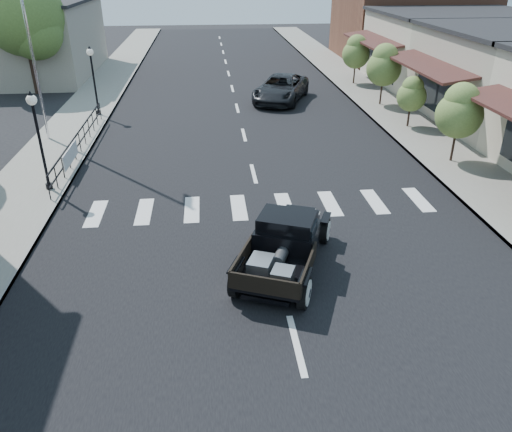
{
  "coord_description": "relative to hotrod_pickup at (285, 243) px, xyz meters",
  "views": [
    {
      "loc": [
        -1.73,
        -11.36,
        7.56
      ],
      "look_at": [
        -0.46,
        1.39,
        1.0
      ],
      "focal_mm": 35.0,
      "sensor_mm": 36.0,
      "label": 1
    }
  ],
  "objects": [
    {
      "name": "lamp_post_c",
      "position": [
        -7.79,
        15.86,
        1.14
      ],
      "size": [
        0.36,
        0.36,
        3.55
      ],
      "primitive_type": null,
      "color": "black",
      "rests_on": "sidewalk_left"
    },
    {
      "name": "big_tree_far",
      "position": [
        -12.69,
        21.86,
        2.78
      ],
      "size": [
        4.85,
        4.85,
        7.12
      ],
      "primitive_type": null,
      "color": "#4B692D",
      "rests_on": "ground"
    },
    {
      "name": "sidewalk_left",
      "position": [
        -8.69,
        14.86,
        -0.71
      ],
      "size": [
        3.0,
        80.0,
        0.15
      ],
      "primitive_type": "cube",
      "color": "gray",
      "rests_on": "ground"
    },
    {
      "name": "ground",
      "position": [
        -0.19,
        -0.14,
        -0.78
      ],
      "size": [
        120.0,
        120.0,
        0.0
      ],
      "primitive_type": "plane",
      "color": "black",
      "rests_on": "ground"
    },
    {
      "name": "small_tree_d",
      "position": [
        8.11,
        16.46,
        1.0
      ],
      "size": [
        1.96,
        1.96,
        3.27
      ],
      "primitive_type": null,
      "color": "#597334",
      "rests_on": "sidewalk_right"
    },
    {
      "name": "road_markings",
      "position": [
        -0.19,
        9.86,
        -0.78
      ],
      "size": [
        12.0,
        60.0,
        0.06
      ],
      "primitive_type": null,
      "color": "silver",
      "rests_on": "ground"
    },
    {
      "name": "hotrod_pickup",
      "position": [
        0.0,
        0.0,
        0.0
      ],
      "size": [
        3.66,
        4.99,
        1.57
      ],
      "primitive_type": null,
      "rotation": [
        0.0,
        0.0,
        -0.39
      ],
      "color": "black",
      "rests_on": "ground"
    },
    {
      "name": "far_building_right",
      "position": [
        15.31,
        31.86,
        2.72
      ],
      "size": [
        11.0,
        10.0,
        7.0
      ],
      "primitive_type": "cube",
      "color": "brown",
      "rests_on": "ground"
    },
    {
      "name": "lamp_post_b",
      "position": [
        -7.79,
        5.86,
        1.14
      ],
      "size": [
        0.36,
        0.36,
        3.55
      ],
      "primitive_type": null,
      "color": "black",
      "rests_on": "sidewalk_left"
    },
    {
      "name": "railing",
      "position": [
        -7.49,
        9.86,
        -0.13
      ],
      "size": [
        0.08,
        10.0,
        1.0
      ],
      "primitive_type": null,
      "color": "black",
      "rests_on": "sidewalk_left"
    },
    {
      "name": "small_tree_e",
      "position": [
        8.11,
        22.11,
        0.89
      ],
      "size": [
        1.82,
        1.82,
        3.04
      ],
      "primitive_type": null,
      "color": "#597334",
      "rests_on": "sidewalk_right"
    },
    {
      "name": "sidewalk_right",
      "position": [
        8.31,
        14.86,
        -0.71
      ],
      "size": [
        3.0,
        80.0,
        0.15
      ],
      "primitive_type": "cube",
      "color": "gray",
      "rests_on": "ground"
    },
    {
      "name": "road",
      "position": [
        -0.19,
        14.86,
        -0.77
      ],
      "size": [
        14.0,
        80.0,
        0.02
      ],
      "primitive_type": "cube",
      "color": "black",
      "rests_on": "ground"
    },
    {
      "name": "banner",
      "position": [
        -7.41,
        7.86,
        -0.33
      ],
      "size": [
        0.04,
        2.2,
        0.6
      ],
      "primitive_type": null,
      "color": "silver",
      "rests_on": "sidewalk_left"
    },
    {
      "name": "storefront_far",
      "position": [
        14.81,
        21.86,
        1.47
      ],
      "size": [
        10.0,
        9.0,
        4.5
      ],
      "primitive_type": "cube",
      "color": "beige",
      "rests_on": "ground"
    },
    {
      "name": "low_building_left",
      "position": [
        -15.19,
        27.86,
        1.72
      ],
      "size": [
        10.0,
        12.0,
        5.0
      ],
      "primitive_type": "cube",
      "color": "#ACA290",
      "rests_on": "ground"
    },
    {
      "name": "second_car",
      "position": [
        2.54,
        18.29,
        -0.03
      ],
      "size": [
        4.36,
        5.96,
        1.51
      ],
      "primitive_type": "imported",
      "rotation": [
        0.0,
        0.0,
        -0.39
      ],
      "color": "black",
      "rests_on": "ground"
    },
    {
      "name": "small_tree_b",
      "position": [
        8.11,
        7.19,
        0.92
      ],
      "size": [
        1.86,
        1.86,
        3.1
      ],
      "primitive_type": null,
      "color": "#597334",
      "rests_on": "sidewalk_right"
    },
    {
      "name": "small_tree_c",
      "position": [
        8.11,
        12.1,
        0.56
      ],
      "size": [
        1.43,
        1.43,
        2.39
      ],
      "primitive_type": null,
      "color": "#597334",
      "rests_on": "sidewalk_right"
    }
  ]
}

